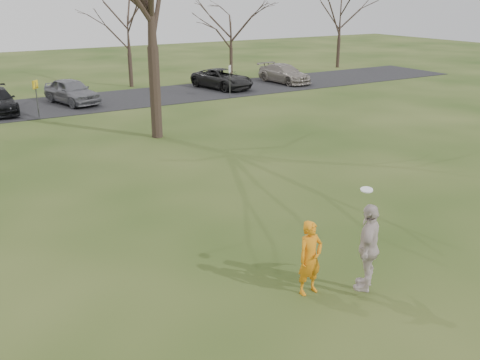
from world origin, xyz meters
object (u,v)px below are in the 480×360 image
player_defender (310,258)px  car_7 (284,74)px  catching_play (368,247)px  car_6 (222,79)px  car_4 (72,91)px

player_defender → car_7: 30.05m
player_defender → catching_play: 1.31m
player_defender → car_7: (16.93, 24.83, -0.15)m
car_6 → car_7: bearing=-14.7°
player_defender → car_6: 27.59m
car_6 → car_7: size_ratio=1.04×
car_7 → player_defender: bearing=-130.2°
player_defender → car_6: bearing=62.7°
car_7 → catching_play: 30.06m
car_4 → catching_play: 25.61m
player_defender → catching_play: bearing=-35.4°
player_defender → car_6: size_ratio=0.36×
car_4 → car_6: bearing=-14.0°
car_6 → car_7: car_7 is taller
player_defender → catching_play: catching_play is taller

